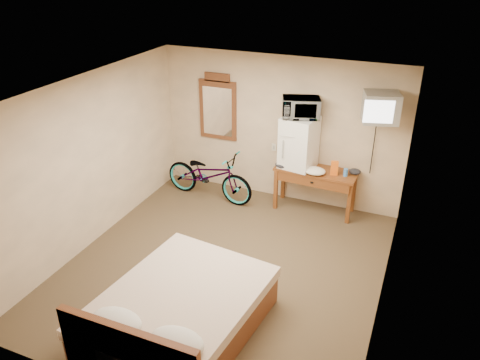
{
  "coord_description": "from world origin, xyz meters",
  "views": [
    {
      "loc": [
        2.25,
        -4.81,
        4.03
      ],
      "look_at": [
        0.03,
        0.49,
        1.14
      ],
      "focal_mm": 35.0,
      "sensor_mm": 36.0,
      "label": 1
    }
  ],
  "objects_px": {
    "mini_fridge": "(299,142)",
    "bed": "(177,315)",
    "desk": "(315,177)",
    "wall_mirror": "(218,108)",
    "bicycle": "(209,175)",
    "crt_television": "(381,107)",
    "microwave": "(301,108)",
    "blue_cup": "(346,172)"
  },
  "relations": [
    {
      "from": "wall_mirror",
      "to": "bicycle",
      "type": "relative_size",
      "value": 0.7
    },
    {
      "from": "desk",
      "to": "microwave",
      "type": "height_order",
      "value": "microwave"
    },
    {
      "from": "blue_cup",
      "to": "mini_fridge",
      "type": "bearing_deg",
      "value": 175.91
    },
    {
      "from": "blue_cup",
      "to": "wall_mirror",
      "type": "height_order",
      "value": "wall_mirror"
    },
    {
      "from": "microwave",
      "to": "wall_mirror",
      "type": "height_order",
      "value": "wall_mirror"
    },
    {
      "from": "desk",
      "to": "mini_fridge",
      "type": "height_order",
      "value": "mini_fridge"
    },
    {
      "from": "crt_television",
      "to": "microwave",
      "type": "bearing_deg",
      "value": 178.67
    },
    {
      "from": "blue_cup",
      "to": "bed",
      "type": "distance_m",
      "value": 3.6
    },
    {
      "from": "desk",
      "to": "bed",
      "type": "relative_size",
      "value": 0.6
    },
    {
      "from": "microwave",
      "to": "bed",
      "type": "distance_m",
      "value": 3.74
    },
    {
      "from": "mini_fridge",
      "to": "blue_cup",
      "type": "height_order",
      "value": "mini_fridge"
    },
    {
      "from": "microwave",
      "to": "wall_mirror",
      "type": "relative_size",
      "value": 0.49
    },
    {
      "from": "microwave",
      "to": "crt_television",
      "type": "xyz_separation_m",
      "value": [
        1.2,
        -0.03,
        0.16
      ]
    },
    {
      "from": "crt_television",
      "to": "wall_mirror",
      "type": "distance_m",
      "value": 2.79
    },
    {
      "from": "blue_cup",
      "to": "wall_mirror",
      "type": "bearing_deg",
      "value": 173.18
    },
    {
      "from": "mini_fridge",
      "to": "wall_mirror",
      "type": "distance_m",
      "value": 1.6
    },
    {
      "from": "crt_television",
      "to": "bed",
      "type": "height_order",
      "value": "crt_television"
    },
    {
      "from": "microwave",
      "to": "bicycle",
      "type": "height_order",
      "value": "microwave"
    },
    {
      "from": "desk",
      "to": "blue_cup",
      "type": "distance_m",
      "value": 0.52
    },
    {
      "from": "desk",
      "to": "bed",
      "type": "height_order",
      "value": "bed"
    },
    {
      "from": "bed",
      "to": "blue_cup",
      "type": "bearing_deg",
      "value": 70.54
    },
    {
      "from": "microwave",
      "to": "crt_television",
      "type": "bearing_deg",
      "value": -20.59
    },
    {
      "from": "microwave",
      "to": "crt_television",
      "type": "distance_m",
      "value": 1.21
    },
    {
      "from": "blue_cup",
      "to": "bed",
      "type": "relative_size",
      "value": 0.05
    },
    {
      "from": "mini_fridge",
      "to": "microwave",
      "type": "relative_size",
      "value": 1.48
    },
    {
      "from": "microwave",
      "to": "blue_cup",
      "type": "xyz_separation_m",
      "value": [
        0.81,
        -0.06,
        -0.95
      ]
    },
    {
      "from": "blue_cup",
      "to": "desk",
      "type": "bearing_deg",
      "value": 178.86
    },
    {
      "from": "crt_television",
      "to": "wall_mirror",
      "type": "relative_size",
      "value": 0.55
    },
    {
      "from": "blue_cup",
      "to": "bicycle",
      "type": "height_order",
      "value": "bicycle"
    },
    {
      "from": "blue_cup",
      "to": "bicycle",
      "type": "relative_size",
      "value": 0.07
    },
    {
      "from": "microwave",
      "to": "crt_television",
      "type": "relative_size",
      "value": 0.89
    },
    {
      "from": "microwave",
      "to": "bicycle",
      "type": "relative_size",
      "value": 0.34
    },
    {
      "from": "bicycle",
      "to": "desk",
      "type": "bearing_deg",
      "value": -77.02
    },
    {
      "from": "microwave",
      "to": "bicycle",
      "type": "xyz_separation_m",
      "value": [
        -1.5,
        -0.3,
        -1.32
      ]
    },
    {
      "from": "mini_fridge",
      "to": "crt_television",
      "type": "xyz_separation_m",
      "value": [
        1.2,
        -0.03,
        0.75
      ]
    },
    {
      "from": "mini_fridge",
      "to": "bed",
      "type": "xyz_separation_m",
      "value": [
        -0.38,
        -3.42,
        -0.88
      ]
    },
    {
      "from": "wall_mirror",
      "to": "bicycle",
      "type": "bearing_deg",
      "value": -84.58
    },
    {
      "from": "desk",
      "to": "mini_fridge",
      "type": "distance_m",
      "value": 0.64
    },
    {
      "from": "blue_cup",
      "to": "wall_mirror",
      "type": "xyz_separation_m",
      "value": [
        -2.36,
        0.28,
        0.69
      ]
    },
    {
      "from": "crt_television",
      "to": "bicycle",
      "type": "distance_m",
      "value": 3.09
    },
    {
      "from": "desk",
      "to": "wall_mirror",
      "type": "distance_m",
      "value": 2.08
    },
    {
      "from": "mini_fridge",
      "to": "wall_mirror",
      "type": "bearing_deg",
      "value": 171.77
    }
  ]
}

